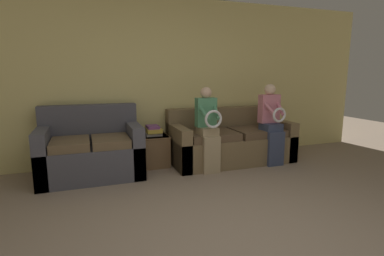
# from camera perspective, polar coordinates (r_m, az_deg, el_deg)

# --- Properties ---
(wall_back) EXTENTS (7.74, 0.06, 2.55)m
(wall_back) POSITION_cam_1_polar(r_m,az_deg,el_deg) (4.80, -6.76, 8.89)
(wall_back) COLOR #DBCC7F
(wall_back) RESTS_ON ground_plane
(couch_main) EXTENTS (1.92, 0.86, 0.84)m
(couch_main) POSITION_cam_1_polar(r_m,az_deg,el_deg) (4.84, 7.25, -2.65)
(couch_main) COLOR brown
(couch_main) RESTS_ON ground_plane
(couch_side) EXTENTS (1.33, 0.86, 0.96)m
(couch_side) POSITION_cam_1_polar(r_m,az_deg,el_deg) (4.33, -18.64, -4.26)
(couch_side) COLOR #4C4C56
(couch_side) RESTS_ON ground_plane
(child_left_seated) EXTENTS (0.30, 0.37, 1.20)m
(child_left_seated) POSITION_cam_1_polar(r_m,az_deg,el_deg) (4.25, 3.09, 0.40)
(child_left_seated) COLOR tan
(child_left_seated) RESTS_ON ground_plane
(child_right_seated) EXTENTS (0.32, 0.38, 1.23)m
(child_right_seated) POSITION_cam_1_polar(r_m,az_deg,el_deg) (4.75, 14.93, 1.28)
(child_right_seated) COLOR #384260
(child_right_seated) RESTS_ON ground_plane
(side_shelf) EXTENTS (0.44, 0.49, 0.47)m
(side_shelf) POSITION_cam_1_polar(r_m,az_deg,el_deg) (4.62, -7.36, -4.13)
(side_shelf) COLOR brown
(side_shelf) RESTS_ON ground_plane
(book_stack) EXTENTS (0.24, 0.27, 0.15)m
(book_stack) POSITION_cam_1_polar(r_m,az_deg,el_deg) (4.55, -7.41, -0.52)
(book_stack) COLOR gray
(book_stack) RESTS_ON side_shelf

